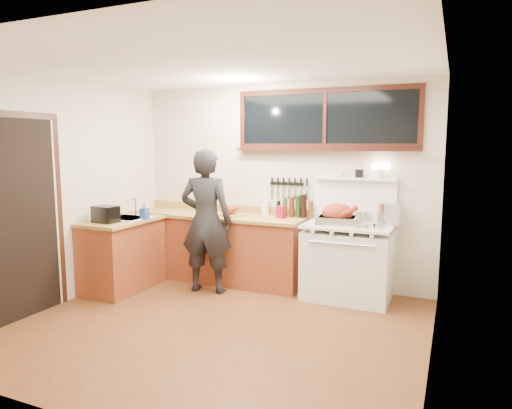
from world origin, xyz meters
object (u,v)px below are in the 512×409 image
at_px(man, 206,221).
at_px(cutting_board, 230,212).
at_px(vintage_stove, 348,260).
at_px(roast_turkey, 338,216).

height_order(man, cutting_board, man).
xyz_separation_m(vintage_stove, cutting_board, (-1.57, 0.01, 0.48)).
bearing_deg(roast_turkey, vintage_stove, 43.79).
relative_size(man, roast_turkey, 3.49).
distance_m(cutting_board, roast_turkey, 1.47).
relative_size(vintage_stove, roast_turkey, 3.13).
height_order(man, roast_turkey, man).
relative_size(cutting_board, roast_turkey, 0.87).
relative_size(man, cutting_board, 4.00).
bearing_deg(man, vintage_stove, 15.25).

